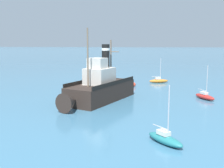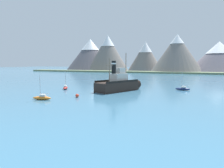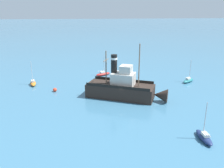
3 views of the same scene
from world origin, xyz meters
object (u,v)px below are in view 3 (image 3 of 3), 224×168
at_px(sailboat_teal, 188,80).
at_px(old_tugboat, 124,88).
at_px(mooring_buoy, 55,90).
at_px(sailboat_orange, 33,83).
at_px(sailboat_navy, 204,137).
at_px(sailboat_red, 103,74).

bearing_deg(sailboat_teal, old_tugboat, -64.02).
xyz_separation_m(sailboat_teal, mooring_buoy, (3.02, -28.35, -0.05)).
bearing_deg(sailboat_orange, sailboat_navy, 45.85).
distance_m(old_tugboat, sailboat_navy, 17.26).
bearing_deg(sailboat_navy, sailboat_orange, -134.15).
distance_m(sailboat_orange, mooring_buoy, 7.05).
bearing_deg(old_tugboat, sailboat_teal, 115.98).
bearing_deg(sailboat_red, sailboat_navy, 18.82).
distance_m(sailboat_teal, mooring_buoy, 28.51).
bearing_deg(mooring_buoy, sailboat_orange, -133.68).
relative_size(sailboat_navy, sailboat_teal, 1.00).
height_order(old_tugboat, sailboat_navy, old_tugboat).
bearing_deg(sailboat_red, mooring_buoy, -44.55).
bearing_deg(old_tugboat, sailboat_red, -169.94).
relative_size(sailboat_teal, mooring_buoy, 6.52).
height_order(sailboat_orange, sailboat_navy, same).
bearing_deg(sailboat_orange, sailboat_red, 109.64).
xyz_separation_m(sailboat_red, sailboat_teal, (7.29, 18.20, 0.00)).
relative_size(old_tugboat, sailboat_red, 2.97).
relative_size(old_tugboat, mooring_buoy, 19.33).
bearing_deg(sailboat_navy, old_tugboat, -153.49).
bearing_deg(sailboat_teal, sailboat_orange, -93.16).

